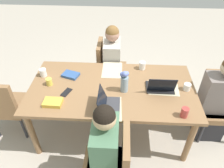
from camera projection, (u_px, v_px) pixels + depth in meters
name	position (u px, v px, depth m)	size (l,w,h in m)	color
ground_plane	(112.00, 128.00, 3.00)	(10.00, 10.00, 0.00)	#B2A899
dining_table	(112.00, 92.00, 2.57)	(1.98, 1.03, 0.76)	olive
chair_near_left_near	(113.00, 163.00, 2.04)	(0.44, 0.44, 0.90)	olive
person_near_left_near	(106.00, 156.00, 2.07)	(0.36, 0.40, 1.19)	#2D2D33
chair_head_right_left_mid	(217.00, 101.00, 2.71)	(0.44, 0.44, 0.90)	olive
person_head_right_left_mid	(215.00, 104.00, 2.63)	(0.40, 0.36, 1.19)	#2D2D33
chair_far_left_far	(108.00, 66.00, 3.33)	(0.44, 0.44, 0.90)	olive
person_far_left_far	(112.00, 67.00, 3.27)	(0.36, 0.40, 1.19)	#2D2D33
chair_head_left_right_near	(6.00, 104.00, 2.66)	(0.44, 0.44, 0.90)	olive
flower_vase	(124.00, 81.00, 2.38)	(0.10, 0.10, 0.29)	#8EA8B7
placemat_near_left_near	(109.00, 108.00, 2.25)	(0.36, 0.26, 0.00)	beige
placemat_head_right_left_mid	(163.00, 88.00, 2.50)	(0.36, 0.26, 0.00)	beige
placemat_far_left_far	(112.00, 70.00, 2.79)	(0.36, 0.26, 0.00)	beige
laptop_near_left_near	(107.00, 105.00, 2.22)	(0.22, 0.32, 0.20)	#38383D
laptop_head_right_left_mid	(160.00, 87.00, 2.46)	(0.32, 0.22, 0.21)	black
coffee_mug_near_left	(185.00, 112.00, 2.13)	(0.08, 0.08, 0.11)	#AD3D38
coffee_mug_near_right	(49.00, 82.00, 2.53)	(0.07, 0.07, 0.09)	#DBC64C
coffee_mug_centre_left	(142.00, 66.00, 2.79)	(0.08, 0.08, 0.10)	white
coffee_mug_centre_right	(187.00, 87.00, 2.46)	(0.08, 0.08, 0.08)	white
coffee_mug_far_left	(43.00, 73.00, 2.67)	(0.08, 0.08, 0.10)	white
book_red_cover	(71.00, 75.00, 2.69)	(0.20, 0.14, 0.03)	#335693
book_blue_cover	(53.00, 102.00, 2.29)	(0.20, 0.14, 0.04)	gold
phone_black	(66.00, 92.00, 2.44)	(0.15, 0.07, 0.01)	black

